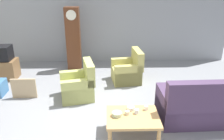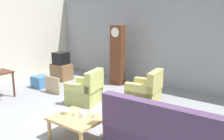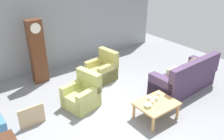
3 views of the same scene
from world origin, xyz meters
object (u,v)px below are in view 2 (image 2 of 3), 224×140
(armchair_olive_far, at_px, (145,92))
(cup_cream_tall, at_px, (75,113))
(grandfather_clock, at_px, (118,55))
(bowl_white_stacked, at_px, (84,112))
(cup_blue_rimmed, at_px, (82,115))
(coffee_table_wood, at_px, (77,120))
(bowl_shallow_green, at_px, (66,112))
(cup_white_porcelain, at_px, (94,115))
(tv_stand_cabinet, at_px, (62,72))
(couch_floral, at_px, (166,138))
(framed_picture_leaning, at_px, (52,85))
(tv_crt, at_px, (61,58))
(storage_box_blue, at_px, (41,82))
(armchair_olive_near, at_px, (86,92))

(armchair_olive_far, xyz_separation_m, cup_cream_tall, (-0.22, -2.39, 0.17))
(grandfather_clock, relative_size, bowl_white_stacked, 13.92)
(cup_blue_rimmed, bearing_deg, coffee_table_wood, -134.26)
(bowl_white_stacked, bearing_deg, bowl_shallow_green, -143.32)
(cup_white_porcelain, bearing_deg, tv_stand_cabinet, 145.80)
(armchair_olive_far, relative_size, bowl_shallow_green, 4.98)
(couch_floral, distance_m, tv_stand_cabinet, 5.61)
(grandfather_clock, relative_size, framed_picture_leaning, 3.28)
(cup_cream_tall, bearing_deg, tv_crt, 141.36)
(cup_white_porcelain, bearing_deg, tv_crt, 145.80)
(grandfather_clock, distance_m, framed_picture_leaning, 2.32)
(framed_picture_leaning, xyz_separation_m, cup_cream_tall, (2.41, -1.47, 0.22))
(coffee_table_wood, distance_m, bowl_shallow_green, 0.31)
(storage_box_blue, height_order, bowl_white_stacked, bowl_white_stacked)
(armchair_olive_near, relative_size, armchair_olive_far, 1.02)
(couch_floral, bearing_deg, tv_stand_cabinet, 155.83)
(cup_blue_rimmed, relative_size, bowl_white_stacked, 0.61)
(tv_stand_cabinet, height_order, bowl_shallow_green, tv_stand_cabinet)
(storage_box_blue, bearing_deg, cup_white_porcelain, -22.71)
(grandfather_clock, distance_m, bowl_shallow_green, 3.72)
(armchair_olive_far, distance_m, storage_box_blue, 3.51)
(armchair_olive_near, xyz_separation_m, storage_box_blue, (-2.14, 0.18, -0.12))
(armchair_olive_near, bearing_deg, cup_blue_rimmed, -49.15)
(cup_white_porcelain, bearing_deg, cup_blue_rimmed, -148.70)
(armchair_olive_far, xyz_separation_m, tv_crt, (-3.58, 0.29, 0.47))
(couch_floral, bearing_deg, bowl_shallow_green, -167.48)
(bowl_white_stacked, bearing_deg, cup_blue_rimmed, -55.04)
(tv_crt, bearing_deg, bowl_white_stacked, -36.24)
(tv_crt, relative_size, storage_box_blue, 1.05)
(couch_floral, height_order, bowl_white_stacked, couch_floral)
(couch_floral, relative_size, coffee_table_wood, 2.22)
(cup_white_porcelain, height_order, bowl_white_stacked, cup_white_porcelain)
(armchair_olive_far, xyz_separation_m, cup_white_porcelain, (0.15, -2.24, 0.17))
(storage_box_blue, bearing_deg, tv_crt, 98.50)
(cup_blue_rimmed, bearing_deg, framed_picture_leaning, 150.92)
(grandfather_clock, height_order, bowl_shallow_green, grandfather_clock)
(cup_white_porcelain, relative_size, cup_blue_rimmed, 0.95)
(armchair_olive_near, xyz_separation_m, grandfather_clock, (-0.35, 1.96, 0.68))
(armchair_olive_far, relative_size, grandfather_clock, 0.47)
(tv_crt, bearing_deg, couch_floral, -24.17)
(armchair_olive_far, distance_m, grandfather_clock, 2.06)
(cup_cream_tall, height_order, bowl_shallow_green, bowl_shallow_green)
(armchair_olive_near, xyz_separation_m, framed_picture_leaning, (-1.35, 0.00, -0.05))
(couch_floral, bearing_deg, coffee_table_wood, -165.05)
(coffee_table_wood, relative_size, grandfather_clock, 0.49)
(armchair_olive_near, height_order, tv_stand_cabinet, armchair_olive_near)
(bowl_white_stacked, bearing_deg, storage_box_blue, 155.71)
(tv_stand_cabinet, relative_size, cup_cream_tall, 8.03)
(grandfather_clock, height_order, bowl_white_stacked, grandfather_clock)
(tv_crt, height_order, bowl_white_stacked, tv_crt)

